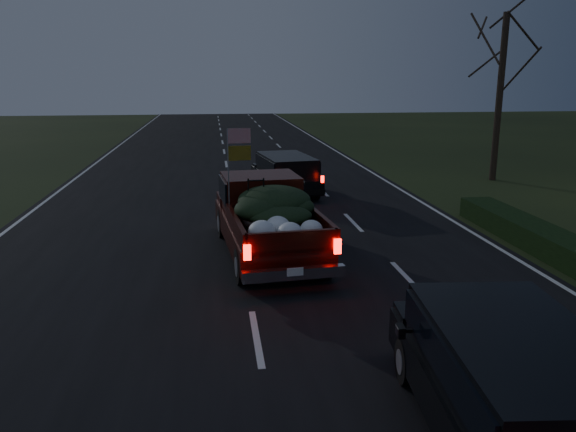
{
  "coord_description": "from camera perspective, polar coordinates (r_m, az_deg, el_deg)",
  "views": [
    {
      "loc": [
        -0.64,
        -8.94,
        4.43
      ],
      "look_at": [
        1.02,
        3.49,
        1.3
      ],
      "focal_mm": 35.0,
      "sensor_mm": 36.0,
      "label": 1
    }
  ],
  "objects": [
    {
      "name": "ground",
      "position": [
        10.0,
        -3.23,
        -12.31
      ],
      "size": [
        120.0,
        120.0,
        0.0
      ],
      "primitive_type": "plane",
      "color": "black",
      "rests_on": "ground"
    },
    {
      "name": "road_asphalt",
      "position": [
        9.99,
        -3.23,
        -12.26
      ],
      "size": [
        14.0,
        120.0,
        0.02
      ],
      "primitive_type": "cube",
      "color": "black",
      "rests_on": "ground"
    },
    {
      "name": "hedge_row",
      "position": [
        15.19,
        26.57,
        -3.28
      ],
      "size": [
        1.0,
        10.0,
        0.6
      ],
      "primitive_type": "cube",
      "color": "black",
      "rests_on": "ground"
    },
    {
      "name": "bare_tree_far",
      "position": [
        25.97,
        21.01,
        14.89
      ],
      "size": [
        3.6,
        3.6,
        7.0
      ],
      "color": "black",
      "rests_on": "ground"
    },
    {
      "name": "pickup_truck",
      "position": [
        14.14,
        -2.12,
        0.27
      ],
      "size": [
        2.57,
        5.64,
        2.87
      ],
      "rotation": [
        0.0,
        0.0,
        0.09
      ],
      "color": "#360C07",
      "rests_on": "ground"
    },
    {
      "name": "lead_suv",
      "position": [
        21.57,
        -0.22,
        4.66
      ],
      "size": [
        2.35,
        4.46,
        1.22
      ],
      "rotation": [
        0.0,
        0.0,
        0.14
      ],
      "color": "black",
      "rests_on": "ground"
    },
    {
      "name": "rear_suv",
      "position": [
        7.36,
        21.84,
        -15.03
      ],
      "size": [
        2.3,
        4.66,
        1.29
      ],
      "rotation": [
        0.0,
        0.0,
        -0.1
      ],
      "color": "black",
      "rests_on": "ground"
    }
  ]
}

